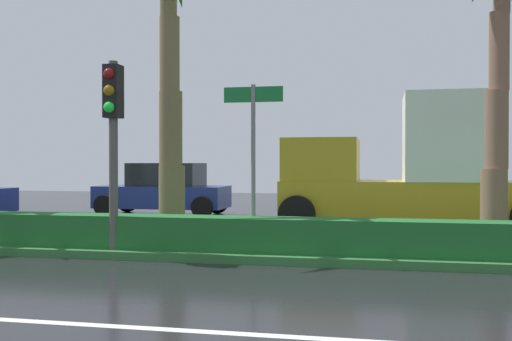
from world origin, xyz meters
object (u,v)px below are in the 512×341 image
Objects in this scene: traffic_signal_median_left at (113,120)px; car_in_traffic_second at (164,190)px; street_name_sign at (253,143)px; box_truck_lead at (411,170)px.

car_in_traffic_second is at bearing 104.90° from traffic_signal_median_left.
street_name_sign is (2.47, 0.63, -0.42)m from traffic_signal_median_left.
box_truck_lead reaches higher than car_in_traffic_second.
car_in_traffic_second is (-2.34, 8.80, -1.68)m from traffic_signal_median_left.
traffic_signal_median_left is at bearing 46.67° from box_truck_lead.
traffic_signal_median_left is at bearing 104.90° from car_in_traffic_second.
box_truck_lead is at bearing 59.79° from street_name_sign.
traffic_signal_median_left is 2.58m from street_name_sign.
traffic_signal_median_left is 0.79× the size of car_in_traffic_second.
car_in_traffic_second is at bearing 120.47° from street_name_sign.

